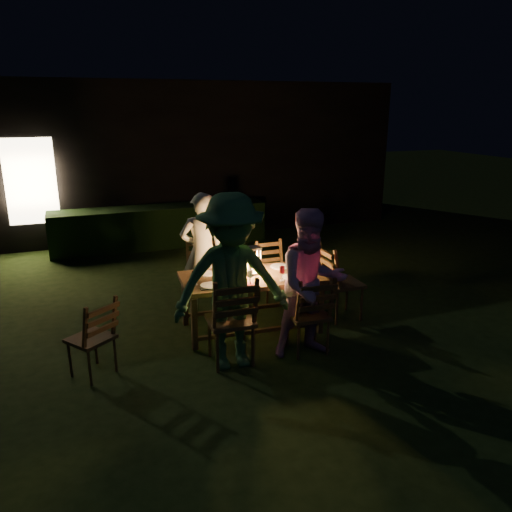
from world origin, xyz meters
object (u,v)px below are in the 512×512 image
object	(u,v)px
bottle_bucket_a	(237,217)
person_opp_right	(311,284)
person_opp_left	(231,283)
chair_far_left	(205,289)
lantern	(254,262)
chair_end	(341,295)
chair_near_left	(231,335)
dining_table	(251,281)
person_house_side	(203,252)
bottle_table	(231,267)
chair_near_right	(308,328)
bottle_bucket_b	(241,215)
ice_bucket	(239,219)
chair_far_right	(273,284)
side_table	(240,230)
chair_spare	(93,351)

from	to	relation	value
bottle_bucket_a	person_opp_right	bearing A→B (deg)	-94.68
person_opp_left	bottle_bucket_a	xyz separation A→B (m)	(1.18, 3.34, -0.07)
chair_far_left	lantern	world-z (taller)	lantern
chair_far_left	chair_end	xyz separation A→B (m)	(1.62, -0.88, 0.02)
person_opp_left	bottle_bucket_a	distance (m)	3.54
chair_far_left	chair_near_left	bearing A→B (deg)	96.01
chair_far_left	dining_table	bearing A→B (deg)	126.23
person_house_side	bottle_table	distance (m)	0.84
chair_near_right	bottle_bucket_b	world-z (taller)	bottle_bucket_b
chair_near_left	chair_end	size ratio (longest dim) A/B	1.02
chair_near_right	person_opp_left	size ratio (longest dim) A/B	0.52
person_house_side	ice_bucket	size ratio (longest dim) A/B	5.45
bottle_table	ice_bucket	distance (m)	2.75
dining_table	chair_far_right	size ratio (longest dim) A/B	1.95
lantern	side_table	distance (m)	2.64
chair_spare	side_table	bearing A→B (deg)	13.27
ice_bucket	bottle_bucket_a	bearing A→B (deg)	-141.34
side_table	bottle_bucket_b	xyz separation A→B (m)	(0.05, 0.04, 0.24)
chair_near_right	chair_near_left	bearing A→B (deg)	179.33
chair_spare	lantern	xyz separation A→B (m)	(1.98, 0.53, 0.60)
lantern	bottle_table	world-z (taller)	lantern
chair_far_right	ice_bucket	xyz separation A→B (m)	(0.12, 1.86, 0.55)
chair_near_right	bottle_bucket_b	distance (m)	3.50
chair_end	lantern	world-z (taller)	lantern
chair_end	bottle_table	bearing A→B (deg)	-92.98
chair_near_left	ice_bucket	world-z (taller)	chair_near_left
lantern	side_table	xyz separation A→B (m)	(0.67, 2.55, -0.24)
chair_near_left	side_table	xyz separation A→B (m)	(1.22, 3.33, 0.30)
chair_far_left	bottle_table	size ratio (longest dim) A/B	3.57
chair_near_right	chair_far_right	bearing A→B (deg)	85.55
chair_near_left	bottle_table	distance (m)	0.96
chair_far_left	chair_spare	size ratio (longest dim) A/B	1.11
ice_bucket	chair_spare	bearing A→B (deg)	-130.71
chair_end	bottle_table	world-z (taller)	chair_end
person_house_side	lantern	world-z (taller)	person_house_side
ice_bucket	bottle_bucket_b	xyz separation A→B (m)	(0.05, 0.04, 0.05)
chair_near_right	bottle_table	xyz separation A→B (m)	(-0.65, 0.82, 0.56)
chair_end	lantern	xyz separation A→B (m)	(-1.17, 0.13, 0.55)
bottle_bucket_b	ice_bucket	bearing A→B (deg)	-141.34
dining_table	bottle_bucket_b	xyz separation A→B (m)	(0.77, 2.63, 0.23)
chair_near_right	person_opp_left	distance (m)	1.11
bottle_bucket_a	chair_end	bearing A→B (deg)	-78.14
bottle_table	person_house_side	bearing A→B (deg)	99.81
person_opp_right	bottle_table	world-z (taller)	person_opp_right
person_opp_left	bottle_table	world-z (taller)	person_opp_left
dining_table	bottle_bucket_a	bearing A→B (deg)	79.16
chair_near_left	chair_spare	size ratio (longest dim) A/B	1.19
chair_end	person_opp_right	distance (m)	1.24
dining_table	person_house_side	bearing A→B (deg)	118.76
dining_table	lantern	bearing A→B (deg)	45.00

